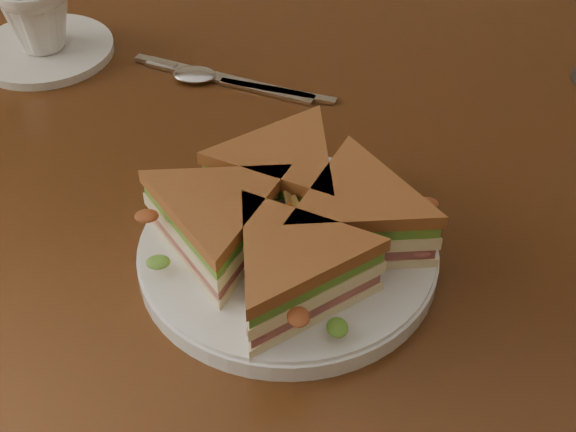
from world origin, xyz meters
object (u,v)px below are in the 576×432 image
Objects in this scene: coffee_cup at (37,16)px; table at (296,254)px; knife at (216,78)px; sandwich_wedges at (288,221)px; plate at (288,253)px; spoon at (215,79)px; saucer at (45,50)px.

table is at bearing -36.99° from coffee_cup.
sandwich_wedges is at bearing -50.89° from knife.
sandwich_wedges is (-0.00, 0.00, 0.04)m from plate.
table is 0.39m from coffee_cup.
knife is 2.58× the size of coffee_cup.
spoon is at bearing 112.15° from sandwich_wedges.
spoon and saucer have the same top height.
plate is 0.91× the size of sandwich_wedges.
coffee_cup is at bearing 135.69° from sandwich_wedges.
saucer is at bearing 135.69° from sandwich_wedges.
table is 0.38m from saucer.
sandwich_wedges is (0.00, -0.11, 0.14)m from table.
plate reaches higher than spoon.
coffee_cup reaches higher than saucer.
knife is at bearing 122.60° from table.
knife is at bearing -13.95° from coffee_cup.
coffee_cup reaches higher than knife.
coffee_cup is (-0.20, 0.04, 0.04)m from spoon.
sandwich_wedges is 1.31× the size of knife.
plate is 1.36× the size of spoon.
table is 14.84× the size of coffee_cup.
plate is 0.29m from knife.
coffee_cup is at bearing 135.69° from plate.
knife is (-0.11, 0.27, -0.01)m from plate.
spoon is 1.16× the size of saucer.
spoon is at bearing 123.83° from table.
table is at bearing -44.41° from spoon.
plate is 0.28m from spoon.
coffee_cup reaches higher than spoon.
sandwich_wedges reaches higher than knife.
saucer is (-0.20, 0.03, 0.00)m from knife.
spoon reaches higher than table.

